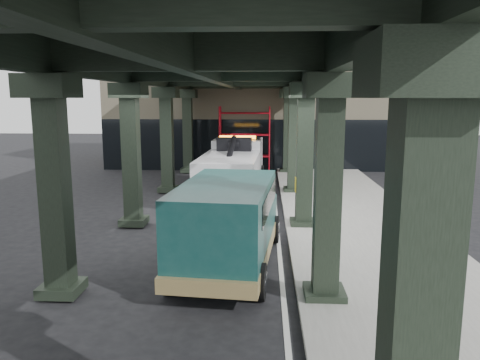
% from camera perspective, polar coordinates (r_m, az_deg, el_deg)
% --- Properties ---
extents(ground, '(90.00, 90.00, 0.00)m').
position_cam_1_polar(ground, '(14.69, -1.95, -7.87)').
color(ground, black).
rests_on(ground, ground).
extents(sidewalk, '(5.00, 40.00, 0.15)m').
position_cam_1_polar(sidewalk, '(16.85, 14.16, -5.57)').
color(sidewalk, gray).
rests_on(sidewalk, ground).
extents(lane_stripe, '(0.12, 38.00, 0.01)m').
position_cam_1_polar(lane_stripe, '(16.56, 4.56, -5.81)').
color(lane_stripe, silver).
rests_on(lane_stripe, ground).
extents(viaduct, '(7.40, 32.00, 6.40)m').
position_cam_1_polar(viaduct, '(16.05, -2.89, 13.39)').
color(viaduct, black).
rests_on(viaduct, ground).
extents(building, '(22.00, 10.00, 8.00)m').
position_cam_1_polar(building, '(33.95, 4.41, 9.09)').
color(building, '#C6B793').
rests_on(building, ground).
extents(scaffolding, '(3.08, 0.88, 4.00)m').
position_cam_1_polar(scaffolding, '(28.70, 0.58, 5.19)').
color(scaffolding, red).
rests_on(scaffolding, ground).
extents(tow_truck, '(2.82, 8.60, 2.79)m').
position_cam_1_polar(tow_truck, '(21.73, -0.78, 1.66)').
color(tow_truck, black).
rests_on(tow_truck, ground).
extents(towed_van, '(2.82, 6.06, 2.38)m').
position_cam_1_polar(towed_van, '(12.38, -1.42, -5.11)').
color(towed_van, '#103B39').
rests_on(towed_van, ground).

